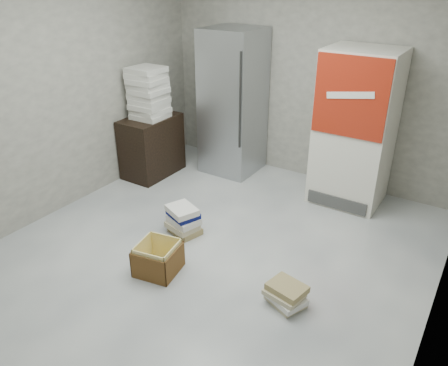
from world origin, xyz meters
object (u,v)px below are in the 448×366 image
wood_shelf (152,146)px  phonebook_stack_main (183,220)px  coke_cooler (355,129)px  steel_fridge (233,103)px  cardboard_box (158,260)px

wood_shelf → phonebook_stack_main: bearing=-37.6°
wood_shelf → phonebook_stack_main: 1.63m
coke_cooler → wood_shelf: (-2.48, -0.72, -0.50)m
steel_fridge → wood_shelf: size_ratio=2.37×
steel_fridge → cardboard_box: (0.65, -2.36, -0.83)m
coke_cooler → wood_shelf: size_ratio=2.25×
wood_shelf → phonebook_stack_main: size_ratio=2.03×
phonebook_stack_main → cardboard_box: 0.67m
steel_fridge → coke_cooler: 1.65m
phonebook_stack_main → cardboard_box: (0.20, -0.64, -0.04)m
phonebook_stack_main → steel_fridge: bearing=123.1°
wood_shelf → phonebook_stack_main: (1.28, -0.99, -0.24)m
coke_cooler → phonebook_stack_main: bearing=-125.0°
cardboard_box → wood_shelf: bearing=121.7°
coke_cooler → wood_shelf: 2.63m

